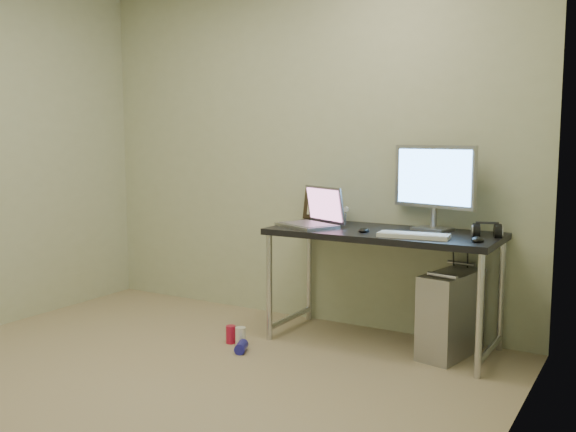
% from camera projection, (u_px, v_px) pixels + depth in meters
% --- Properties ---
extents(floor, '(3.50, 3.50, 0.00)m').
position_uv_depth(floor, '(137.00, 397.00, 3.33)').
color(floor, tan).
rests_on(floor, ground).
extents(wall_back, '(3.50, 0.02, 2.50)m').
position_uv_depth(wall_back, '(301.00, 150.00, 4.68)').
color(wall_back, beige).
rests_on(wall_back, ground).
extents(wall_right, '(0.02, 3.50, 2.50)m').
position_uv_depth(wall_right, '(491.00, 162.00, 2.30)').
color(wall_right, beige).
rests_on(wall_right, ground).
extents(desk, '(1.45, 0.64, 0.75)m').
position_uv_depth(desk, '(383.00, 244.00, 4.09)').
color(desk, black).
rests_on(desk, ground).
extents(tower_computer, '(0.31, 0.53, 0.55)m').
position_uv_depth(tower_computer, '(451.00, 314.00, 3.95)').
color(tower_computer, '#B4B4B9').
rests_on(tower_computer, ground).
extents(cable_a, '(0.01, 0.16, 0.69)m').
position_uv_depth(cable_a, '(454.00, 283.00, 4.16)').
color(cable_a, black).
rests_on(cable_a, ground).
extents(cable_b, '(0.02, 0.11, 0.71)m').
position_uv_depth(cable_b, '(467.00, 288.00, 4.10)').
color(cable_b, black).
rests_on(cable_b, ground).
extents(can_red, '(0.07, 0.07, 0.12)m').
position_uv_depth(can_red, '(231.00, 334.00, 4.19)').
color(can_red, '#C61941').
rests_on(can_red, ground).
extents(can_white, '(0.08, 0.08, 0.12)m').
position_uv_depth(can_white, '(241.00, 337.00, 4.14)').
color(can_white, white).
rests_on(can_white, ground).
extents(can_blue, '(0.11, 0.14, 0.07)m').
position_uv_depth(can_blue, '(241.00, 347.00, 4.02)').
color(can_blue, '#2221A6').
rests_on(can_blue, ground).
extents(laptop, '(0.48, 0.44, 0.26)m').
position_uv_depth(laptop, '(314.00, 217.00, 4.27)').
color(laptop, '#A3A3A9').
rests_on(laptop, desk).
extents(monitor, '(0.57, 0.22, 0.54)m').
position_uv_depth(monitor, '(434.00, 181.00, 4.07)').
color(monitor, '#A3A3A9').
rests_on(monitor, desk).
extents(keyboard, '(0.43, 0.18, 0.03)m').
position_uv_depth(keyboard, '(414.00, 235.00, 3.80)').
color(keyboard, white).
rests_on(keyboard, desk).
extents(mouse_right, '(0.08, 0.12, 0.04)m').
position_uv_depth(mouse_right, '(477.00, 238.00, 3.64)').
color(mouse_right, black).
rests_on(mouse_right, desk).
extents(mouse_left, '(0.08, 0.11, 0.04)m').
position_uv_depth(mouse_left, '(364.00, 229.00, 4.02)').
color(mouse_left, black).
rests_on(mouse_left, desk).
extents(headphones, '(0.19, 0.11, 0.11)m').
position_uv_depth(headphones, '(487.00, 232.00, 3.82)').
color(headphones, black).
rests_on(headphones, desk).
extents(picture_frame, '(0.28, 0.09, 0.23)m').
position_uv_depth(picture_frame, '(322.00, 204.00, 4.61)').
color(picture_frame, black).
rests_on(picture_frame, desk).
extents(webcam, '(0.04, 0.03, 0.11)m').
position_uv_depth(webcam, '(346.00, 211.00, 4.47)').
color(webcam, silver).
rests_on(webcam, desk).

